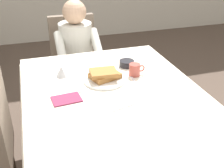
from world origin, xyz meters
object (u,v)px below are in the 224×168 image
(cup_coffee, at_px, (135,70))
(bowl_butter, at_px, (127,63))
(syrup_pitcher, at_px, (62,72))
(chair_diner, at_px, (75,58))
(diner_person, at_px, (77,50))
(plate_breakfast, at_px, (105,80))
(dining_table_main, at_px, (116,108))
(fork_left_of_plate, at_px, (77,86))
(knife_right_of_plate, at_px, (132,78))
(spoon_near_edge, at_px, (124,107))
(breakfast_stack, at_px, (104,74))

(cup_coffee, distance_m, bowl_butter, 0.16)
(bowl_butter, distance_m, syrup_pitcher, 0.49)
(chair_diner, relative_size, diner_person, 0.83)
(chair_diner, distance_m, plate_breakfast, 0.99)
(dining_table_main, height_order, fork_left_of_plate, fork_left_of_plate)
(dining_table_main, xyz_separation_m, knife_right_of_plate, (0.18, 0.19, 0.09))
(chair_diner, xyz_separation_m, cup_coffee, (0.26, -0.94, 0.25))
(chair_diner, height_order, spoon_near_edge, chair_diner)
(fork_left_of_plate, bearing_deg, diner_person, -12.82)
(bowl_butter, relative_size, spoon_near_edge, 0.73)
(cup_coffee, height_order, spoon_near_edge, cup_coffee)
(plate_breakfast, relative_size, knife_right_of_plate, 1.40)
(chair_diner, bearing_deg, dining_table_main, 92.48)
(dining_table_main, distance_m, breakfast_stack, 0.26)
(cup_coffee, relative_size, spoon_near_edge, 0.75)
(breakfast_stack, distance_m, bowl_butter, 0.28)
(plate_breakfast, bearing_deg, syrup_pitcher, 150.28)
(chair_diner, relative_size, breakfast_stack, 4.21)
(fork_left_of_plate, bearing_deg, syrup_pitcher, 21.09)
(knife_right_of_plate, bearing_deg, spoon_near_edge, 155.33)
(syrup_pitcher, height_order, knife_right_of_plate, syrup_pitcher)
(bowl_butter, bearing_deg, spoon_near_edge, -111.64)
(bowl_butter, xyz_separation_m, spoon_near_edge, (-0.21, -0.53, -0.02))
(dining_table_main, height_order, chair_diner, chair_diner)
(knife_right_of_plate, bearing_deg, fork_left_of_plate, 93.75)
(cup_coffee, relative_size, knife_right_of_plate, 0.57)
(dining_table_main, relative_size, plate_breakfast, 5.44)
(dining_table_main, distance_m, cup_coffee, 0.34)
(diner_person, xyz_separation_m, bowl_butter, (0.26, -0.62, 0.09))
(chair_diner, bearing_deg, bowl_butter, 108.48)
(breakfast_stack, distance_m, cup_coffee, 0.22)
(plate_breakfast, distance_m, knife_right_of_plate, 0.19)
(chair_diner, bearing_deg, fork_left_of_plate, 81.21)
(chair_diner, distance_m, bowl_butter, 0.85)
(bowl_butter, height_order, knife_right_of_plate, bowl_butter)
(knife_right_of_plate, bearing_deg, cup_coffee, -36.83)
(plate_breakfast, bearing_deg, dining_table_main, -86.70)
(plate_breakfast, xyz_separation_m, fork_left_of_plate, (-0.19, -0.02, -0.01))
(fork_left_of_plate, height_order, spoon_near_edge, same)
(plate_breakfast, height_order, syrup_pitcher, syrup_pitcher)
(dining_table_main, distance_m, syrup_pitcher, 0.47)
(diner_person, bearing_deg, cup_coffee, 108.43)
(chair_diner, distance_m, spoon_near_edge, 1.33)
(spoon_near_edge, bearing_deg, bowl_butter, 53.82)
(chair_diner, relative_size, syrup_pitcher, 11.63)
(dining_table_main, relative_size, bowl_butter, 13.85)
(diner_person, distance_m, spoon_near_edge, 1.16)
(cup_coffee, xyz_separation_m, fork_left_of_plate, (-0.41, -0.04, -0.04))
(chair_diner, height_order, cup_coffee, chair_diner)
(spoon_near_edge, bearing_deg, cup_coffee, 45.59)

